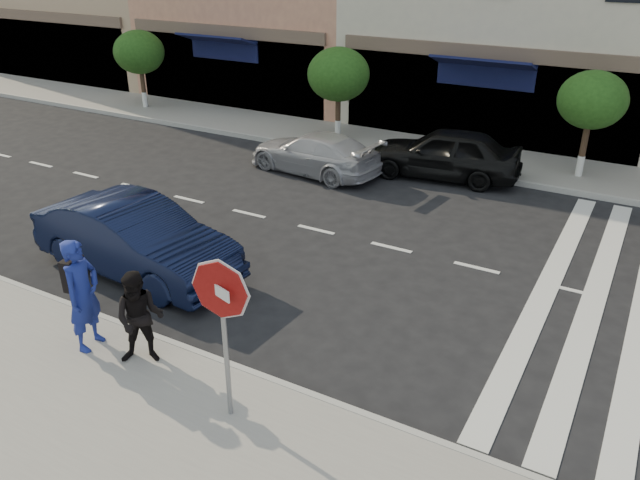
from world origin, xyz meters
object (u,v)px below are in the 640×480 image
at_px(car_far_mid, 444,153).
at_px(car_near_mid, 136,239).
at_px(car_far_left, 314,153).
at_px(stop_sign, 222,306).
at_px(walker, 140,318).
at_px(photographer, 83,295).

bearing_deg(car_far_mid, car_near_mid, -29.45).
distance_m(car_far_left, car_far_mid, 3.85).
height_order(stop_sign, walker, stop_sign).
height_order(photographer, car_far_left, photographer).
relative_size(photographer, car_far_mid, 0.45).
xyz_separation_m(stop_sign, car_far_left, (-4.34, 10.06, -1.39)).
xyz_separation_m(walker, car_near_mid, (-2.46, 2.40, -0.18)).
bearing_deg(stop_sign, car_far_mid, 111.10).
height_order(stop_sign, car_far_left, stop_sign).
xyz_separation_m(photographer, walker, (1.11, 0.13, -0.18)).
bearing_deg(car_far_left, walker, 21.25).
distance_m(stop_sign, car_far_left, 11.05).
bearing_deg(walker, car_near_mid, 104.09).
bearing_deg(car_far_left, car_near_mid, 6.78).
height_order(stop_sign, photographer, stop_sign).
height_order(walker, car_near_mid, walker).
height_order(photographer, car_near_mid, photographer).
distance_m(walker, car_far_left, 9.99).
relative_size(stop_sign, walker, 1.57).
height_order(stop_sign, car_far_mid, stop_sign).
xyz_separation_m(car_near_mid, car_far_left, (0.11, 7.30, -0.17)).
bearing_deg(car_far_left, car_far_mid, 120.58).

